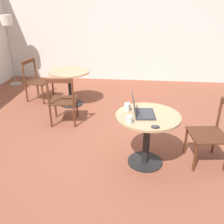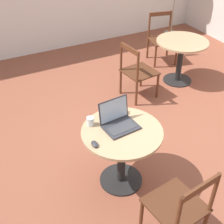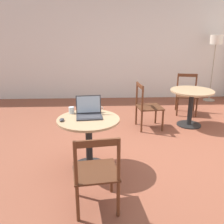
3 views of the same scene
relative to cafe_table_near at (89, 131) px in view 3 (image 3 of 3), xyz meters
name	(u,v)px [view 3 (image 3 of 3)]	position (x,y,z in m)	size (l,w,h in m)	color
ground_plane	(127,150)	(0.57, 0.49, -0.54)	(16.00, 16.00, 0.00)	brown
wall_back	(116,48)	(0.57, 3.72, 0.81)	(9.40, 0.06, 2.70)	silver
cafe_table_near	(89,131)	(0.00, 0.00, 0.00)	(0.83, 0.83, 0.72)	black
cafe_table_mid	(191,99)	(1.93, 1.53, 0.00)	(0.83, 0.83, 0.72)	black
chair_near_front	(96,173)	(0.11, -0.85, -0.10)	(0.51, 0.51, 0.88)	#562D19
chair_mid_back	(187,94)	(2.10, 2.31, -0.10)	(0.55, 0.55, 0.88)	#562D19
chair_mid_left	(147,106)	(1.05, 1.43, -0.10)	(0.51, 0.51, 0.88)	#562D19
floor_lamp	(216,46)	(3.09, 3.32, 0.90)	(0.30, 0.30, 1.70)	#9E937F
laptop	(89,113)	(0.01, 0.09, 0.24)	(0.36, 0.32, 0.26)	#2D2D33
mouse	(62,120)	(-0.33, -0.07, 0.20)	(0.06, 0.10, 0.03)	#2D2D33
mug	(98,109)	(0.12, 0.27, 0.23)	(0.12, 0.08, 0.10)	silver
drinking_glass	(71,110)	(-0.24, 0.23, 0.23)	(0.08, 0.08, 0.09)	silver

